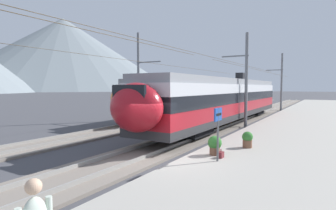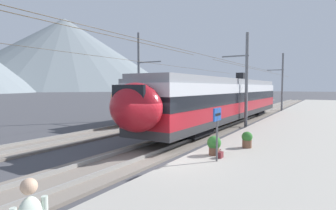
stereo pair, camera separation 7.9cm
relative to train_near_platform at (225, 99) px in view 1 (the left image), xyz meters
The scene contains 14 objects.
ground_plane 12.50m from the train_near_platform, behind, with size 400.00×400.00×0.00m, color #424247.
platform_slab 14.03m from the train_near_platform, 151.47° to the right, with size 120.00×8.64×0.30m, color #A39E93.
track_near 12.38m from the train_near_platform, behind, with size 120.00×3.00×0.28m.
track_far 13.71m from the train_near_platform, 154.20° to the left, with size 120.00×3.00×0.28m.
train_near_platform is the anchor object (origin of this frame).
train_far_track 11.66m from the train_near_platform, 30.38° to the left, with size 33.00×2.98×4.27m.
catenary_mast_mid 2.42m from the train_near_platform, 107.81° to the right, with size 39.30×2.14×7.36m.
catenary_mast_east 16.96m from the train_near_platform, ahead, with size 39.30×2.14×7.62m.
catenary_mast_far_side 8.42m from the train_near_platform, 96.84° to the left, with size 39.30×2.68×8.31m.
platform_sign 12.33m from the train_near_platform, 162.16° to the right, with size 0.70×0.08×2.09m.
handbag_near_sign 11.92m from the train_near_platform, 161.64° to the right, with size 0.32×0.18×0.37m.
potted_plant_platform_edge 11.46m from the train_near_platform, 163.01° to the right, with size 0.59×0.59×0.82m.
potted_plant_by_shelter 9.79m from the train_near_platform, 154.63° to the right, with size 0.50×0.50×0.77m.
mountain_right_ridge 267.79m from the train_near_platform, 54.70° to the left, with size 216.63×216.63×69.60m, color slate.
Camera 1 is at (-9.46, -5.88, 3.20)m, focal length 28.93 mm.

